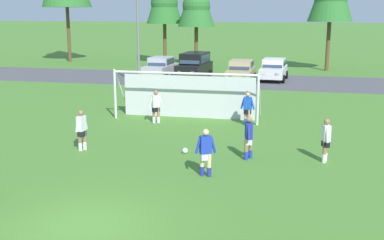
% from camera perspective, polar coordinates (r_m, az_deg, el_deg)
% --- Properties ---
extents(ground_plane, '(400.00, 400.00, 0.00)m').
position_cam_1_polar(ground_plane, '(26.75, 1.29, 1.07)').
color(ground_plane, '#477A2D').
extents(parking_lot_strip, '(52.00, 8.40, 0.01)m').
position_cam_1_polar(parking_lot_strip, '(38.63, 5.00, 4.70)').
color(parking_lot_strip, '#4C4C51').
rests_on(parking_lot_strip, ground).
extents(soccer_ball, '(0.22, 0.22, 0.22)m').
position_cam_1_polar(soccer_ball, '(18.88, -0.82, -3.65)').
color(soccer_ball, white).
rests_on(soccer_ball, ground).
extents(soccer_goal, '(7.45, 2.06, 2.57)m').
position_cam_1_polar(soccer_goal, '(24.74, -0.52, 3.14)').
color(soccer_goal, white).
rests_on(soccer_goal, ground).
extents(player_striker_near, '(0.73, 0.27, 1.64)m').
position_cam_1_polar(player_striker_near, '(23.40, 6.61, 1.32)').
color(player_striker_near, tan).
rests_on(player_striker_near, ground).
extents(player_midfield_center, '(0.28, 0.73, 1.64)m').
position_cam_1_polar(player_midfield_center, '(19.62, -12.97, -1.19)').
color(player_midfield_center, '#936B4C').
rests_on(player_midfield_center, ground).
extents(player_defender_far, '(0.34, 0.75, 1.64)m').
position_cam_1_polar(player_defender_far, '(18.10, 6.73, -2.12)').
color(player_defender_far, '#936B4C').
rests_on(player_defender_far, ground).
extents(player_winger_left, '(0.72, 0.39, 1.64)m').
position_cam_1_polar(player_winger_left, '(16.15, 1.63, -3.90)').
color(player_winger_left, beige).
rests_on(player_winger_left, ground).
extents(player_winger_right, '(0.34, 0.75, 1.64)m').
position_cam_1_polar(player_winger_right, '(18.33, 15.60, -2.33)').
color(player_winger_right, '#936B4C').
rests_on(player_winger_right, ground).
extents(player_trailing_back, '(0.67, 0.48, 1.64)m').
position_cam_1_polar(player_trailing_back, '(23.84, -4.30, 1.59)').
color(player_trailing_back, '#936B4C').
rests_on(player_trailing_back, ground).
extents(parked_car_slot_far_left, '(2.26, 4.31, 1.72)m').
position_cam_1_polar(parked_car_slot_far_left, '(40.02, -3.72, 6.27)').
color(parked_car_slot_far_left, '#B2B2BC').
rests_on(parked_car_slot_far_left, ground).
extents(parked_car_slot_left, '(2.36, 4.71, 2.16)m').
position_cam_1_polar(parked_car_slot_left, '(38.90, 0.30, 6.46)').
color(parked_car_slot_left, black).
rests_on(parked_car_slot_left, ground).
extents(parked_car_slot_center_left, '(2.07, 4.22, 1.72)m').
position_cam_1_polar(parked_car_slot_center_left, '(37.50, 5.84, 5.78)').
color(parked_car_slot_center_left, tan).
rests_on(parked_car_slot_center_left, ground).
extents(parked_car_slot_center, '(2.21, 4.29, 1.72)m').
position_cam_1_polar(parked_car_slot_center, '(39.03, 9.68, 5.95)').
color(parked_car_slot_center, silver).
rests_on(parked_car_slot_center, ground).
extents(street_lamp, '(2.00, 0.32, 8.20)m').
position_cam_1_polar(street_lamp, '(35.77, -6.18, 10.84)').
color(street_lamp, slate).
rests_on(street_lamp, ground).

